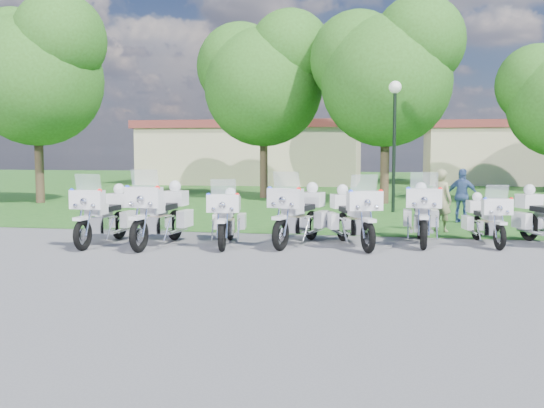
% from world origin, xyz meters
% --- Properties ---
extents(ground, '(100.00, 100.00, 0.00)m').
position_xyz_m(ground, '(0.00, 0.00, 0.00)').
color(ground, '#5B5B60').
rests_on(ground, ground).
extents(grass_lawn, '(100.00, 48.00, 0.01)m').
position_xyz_m(grass_lawn, '(0.00, 27.00, 0.00)').
color(grass_lawn, '#1E561B').
rests_on(grass_lawn, ground).
extents(motorcycle_0, '(0.83, 2.48, 1.66)m').
position_xyz_m(motorcycle_0, '(-3.81, 0.72, 0.70)').
color(motorcycle_0, black).
rests_on(motorcycle_0, ground).
extents(motorcycle_1, '(0.97, 2.63, 1.77)m').
position_xyz_m(motorcycle_1, '(-2.45, 0.77, 0.74)').
color(motorcycle_1, black).
rests_on(motorcycle_1, ground).
extents(motorcycle_2, '(0.96, 2.31, 1.56)m').
position_xyz_m(motorcycle_2, '(-0.95, 1.06, 0.65)').
color(motorcycle_2, black).
rests_on(motorcycle_2, ground).
extents(motorcycle_3, '(1.25, 2.50, 1.72)m').
position_xyz_m(motorcycle_3, '(0.68, 1.45, 0.72)').
color(motorcycle_3, black).
rests_on(motorcycle_3, ground).
extents(motorcycle_4, '(1.37, 2.36, 1.66)m').
position_xyz_m(motorcycle_4, '(1.90, 1.43, 0.70)').
color(motorcycle_4, black).
rests_on(motorcycle_4, ground).
extents(motorcycle_5, '(0.84, 2.53, 1.70)m').
position_xyz_m(motorcycle_5, '(3.48, 2.16, 0.71)').
color(motorcycle_5, black).
rests_on(motorcycle_5, ground).
extents(motorcycle_6, '(0.92, 2.10, 1.42)m').
position_xyz_m(motorcycle_6, '(4.94, 2.23, 0.59)').
color(motorcycle_6, black).
rests_on(motorcycle_6, ground).
extents(lamp_post, '(0.44, 0.44, 4.60)m').
position_xyz_m(lamp_post, '(2.95, 9.37, 3.43)').
color(lamp_post, black).
rests_on(lamp_post, ground).
extents(tree_0, '(6.35, 5.42, 8.46)m').
position_xyz_m(tree_0, '(-11.53, 10.68, 5.60)').
color(tree_0, '#38281C').
rests_on(tree_0, ground).
extents(tree_1, '(6.34, 5.41, 8.46)m').
position_xyz_m(tree_1, '(-2.90, 15.13, 5.60)').
color(tree_1, '#38281C').
rests_on(tree_1, ground).
extents(tree_2, '(6.22, 5.31, 8.30)m').
position_xyz_m(tree_2, '(2.60, 12.98, 5.49)').
color(tree_2, '#38281C').
rests_on(tree_2, ground).
extents(building_west, '(14.56, 8.32, 4.10)m').
position_xyz_m(building_west, '(-6.00, 28.00, 2.07)').
color(building_west, '#C3B68C').
rests_on(building_west, ground).
extents(building_east, '(11.44, 7.28, 4.10)m').
position_xyz_m(building_east, '(11.00, 30.00, 2.07)').
color(building_east, '#C3B68C').
rests_on(building_east, ground).
extents(bystander_a, '(0.73, 0.69, 1.68)m').
position_xyz_m(bystander_a, '(4.11, 4.25, 0.84)').
color(bystander_a, '#8D8C5F').
rests_on(bystander_a, ground).
extents(bystander_c, '(1.04, 0.75, 1.63)m').
position_xyz_m(bystander_c, '(4.94, 6.47, 0.82)').
color(bystander_c, '#395389').
rests_on(bystander_c, ground).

